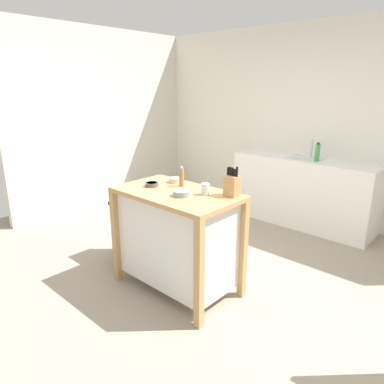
{
  "coord_description": "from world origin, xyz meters",
  "views": [
    {
      "loc": [
        1.98,
        -2.15,
        1.79
      ],
      "look_at": [
        -0.05,
        0.07,
        0.88
      ],
      "focal_mm": 32.72,
      "sensor_mm": 36.0,
      "label": 1
    }
  ],
  "objects_px": {
    "drinking_cup": "(205,189)",
    "sink_faucet": "(312,148)",
    "kitchen_island": "(177,236)",
    "pepper_grinder": "(182,177)",
    "bowl_ceramic_wide": "(152,184)",
    "trash_bin": "(131,230)",
    "bowl_stoneware_deep": "(182,193)",
    "bottle_dish_soap": "(317,152)",
    "bowl_ceramic_small": "(175,180)",
    "knife_block": "(232,185)"
  },
  "relations": [
    {
      "from": "drinking_cup",
      "to": "sink_faucet",
      "type": "xyz_separation_m",
      "value": [
        -0.13,
        2.31,
        0.03
      ]
    },
    {
      "from": "kitchen_island",
      "to": "pepper_grinder",
      "type": "height_order",
      "value": "pepper_grinder"
    },
    {
      "from": "bowl_ceramic_wide",
      "to": "trash_bin",
      "type": "distance_m",
      "value": 0.82
    },
    {
      "from": "bowl_stoneware_deep",
      "to": "bottle_dish_soap",
      "type": "height_order",
      "value": "bottle_dish_soap"
    },
    {
      "from": "drinking_cup",
      "to": "trash_bin",
      "type": "xyz_separation_m",
      "value": [
        -1.03,
        -0.01,
        -0.66
      ]
    },
    {
      "from": "kitchen_island",
      "to": "bowl_ceramic_small",
      "type": "bearing_deg",
      "value": 137.4
    },
    {
      "from": "knife_block",
      "to": "drinking_cup",
      "type": "relative_size",
      "value": 2.66
    },
    {
      "from": "sink_faucet",
      "to": "bowl_ceramic_small",
      "type": "bearing_deg",
      "value": -98.63
    },
    {
      "from": "trash_bin",
      "to": "sink_faucet",
      "type": "bearing_deg",
      "value": 68.82
    },
    {
      "from": "bowl_ceramic_small",
      "to": "sink_faucet",
      "type": "distance_m",
      "value": 2.24
    },
    {
      "from": "pepper_grinder",
      "to": "bottle_dish_soap",
      "type": "distance_m",
      "value": 2.06
    },
    {
      "from": "pepper_grinder",
      "to": "kitchen_island",
      "type": "bearing_deg",
      "value": -61.73
    },
    {
      "from": "sink_faucet",
      "to": "bottle_dish_soap",
      "type": "distance_m",
      "value": 0.3
    },
    {
      "from": "bowl_ceramic_small",
      "to": "pepper_grinder",
      "type": "height_order",
      "value": "pepper_grinder"
    },
    {
      "from": "bowl_ceramic_small",
      "to": "bottle_dish_soap",
      "type": "bearing_deg",
      "value": 75.42
    },
    {
      "from": "bottle_dish_soap",
      "to": "drinking_cup",
      "type": "bearing_deg",
      "value": -91.45
    },
    {
      "from": "kitchen_island",
      "to": "trash_bin",
      "type": "distance_m",
      "value": 0.81
    },
    {
      "from": "knife_block",
      "to": "bowl_ceramic_small",
      "type": "bearing_deg",
      "value": -178.73
    },
    {
      "from": "bowl_stoneware_deep",
      "to": "drinking_cup",
      "type": "distance_m",
      "value": 0.2
    },
    {
      "from": "bowl_ceramic_small",
      "to": "drinking_cup",
      "type": "distance_m",
      "value": 0.47
    },
    {
      "from": "kitchen_island",
      "to": "drinking_cup",
      "type": "distance_m",
      "value": 0.53
    },
    {
      "from": "bowl_ceramic_wide",
      "to": "trash_bin",
      "type": "xyz_separation_m",
      "value": [
        -0.51,
        0.12,
        -0.63
      ]
    },
    {
      "from": "drinking_cup",
      "to": "bowl_ceramic_wide",
      "type": "bearing_deg",
      "value": -165.85
    },
    {
      "from": "bowl_ceramic_small",
      "to": "drinking_cup",
      "type": "xyz_separation_m",
      "value": [
        0.46,
        -0.1,
        0.02
      ]
    },
    {
      "from": "bowl_ceramic_wide",
      "to": "pepper_grinder",
      "type": "xyz_separation_m",
      "value": [
        0.19,
        0.18,
        0.07
      ]
    },
    {
      "from": "kitchen_island",
      "to": "bowl_ceramic_wide",
      "type": "distance_m",
      "value": 0.51
    },
    {
      "from": "pepper_grinder",
      "to": "trash_bin",
      "type": "xyz_separation_m",
      "value": [
        -0.7,
        -0.06,
        -0.7
      ]
    },
    {
      "from": "bowl_ceramic_small",
      "to": "bowl_ceramic_wide",
      "type": "xyz_separation_m",
      "value": [
        -0.06,
        -0.23,
        -0.0
      ]
    },
    {
      "from": "trash_bin",
      "to": "pepper_grinder",
      "type": "bearing_deg",
      "value": 5.15
    },
    {
      "from": "bowl_ceramic_small",
      "to": "sink_faucet",
      "type": "relative_size",
      "value": 0.52
    },
    {
      "from": "kitchen_island",
      "to": "bottle_dish_soap",
      "type": "xyz_separation_m",
      "value": [
        0.29,
        2.18,
        0.49
      ]
    },
    {
      "from": "bowl_ceramic_wide",
      "to": "bottle_dish_soap",
      "type": "bearing_deg",
      "value": 75.52
    },
    {
      "from": "bowl_ceramic_wide",
      "to": "trash_bin",
      "type": "bearing_deg",
      "value": 166.79
    },
    {
      "from": "bowl_stoneware_deep",
      "to": "pepper_grinder",
      "type": "bearing_deg",
      "value": 134.28
    },
    {
      "from": "bowl_ceramic_wide",
      "to": "trash_bin",
      "type": "height_order",
      "value": "bowl_ceramic_wide"
    },
    {
      "from": "drinking_cup",
      "to": "sink_faucet",
      "type": "distance_m",
      "value": 2.32
    },
    {
      "from": "knife_block",
      "to": "drinking_cup",
      "type": "height_order",
      "value": "knife_block"
    },
    {
      "from": "sink_faucet",
      "to": "bottle_dish_soap",
      "type": "height_order",
      "value": "bottle_dish_soap"
    },
    {
      "from": "bowl_ceramic_wide",
      "to": "bowl_stoneware_deep",
      "type": "bearing_deg",
      "value": -3.46
    },
    {
      "from": "drinking_cup",
      "to": "knife_block",
      "type": "bearing_deg",
      "value": 32.76
    },
    {
      "from": "bowl_ceramic_small",
      "to": "trash_bin",
      "type": "relative_size",
      "value": 0.18
    },
    {
      "from": "bowl_ceramic_small",
      "to": "bowl_ceramic_wide",
      "type": "distance_m",
      "value": 0.24
    },
    {
      "from": "knife_block",
      "to": "bowl_ceramic_wide",
      "type": "height_order",
      "value": "knife_block"
    },
    {
      "from": "pepper_grinder",
      "to": "sink_faucet",
      "type": "bearing_deg",
      "value": 85.02
    },
    {
      "from": "bowl_stoneware_deep",
      "to": "sink_faucet",
      "type": "relative_size",
      "value": 0.65
    },
    {
      "from": "trash_bin",
      "to": "sink_faucet",
      "type": "relative_size",
      "value": 2.86
    },
    {
      "from": "bowl_stoneware_deep",
      "to": "bowl_ceramic_small",
      "type": "bearing_deg",
      "value": 142.81
    },
    {
      "from": "knife_block",
      "to": "bowl_ceramic_wide",
      "type": "bearing_deg",
      "value": -160.48
    },
    {
      "from": "kitchen_island",
      "to": "drinking_cup",
      "type": "height_order",
      "value": "drinking_cup"
    },
    {
      "from": "bowl_ceramic_small",
      "to": "trash_bin",
      "type": "height_order",
      "value": "bowl_ceramic_small"
    }
  ]
}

